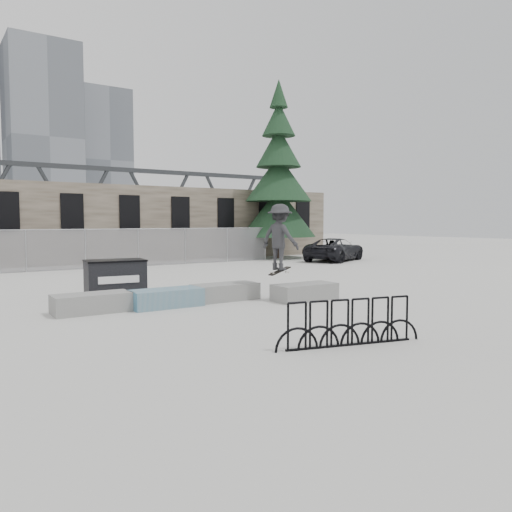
{
  "coord_description": "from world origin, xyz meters",
  "views": [
    {
      "loc": [
        -6.74,
        -13.02,
        2.41
      ],
      "look_at": [
        2.04,
        0.13,
        1.3
      ],
      "focal_mm": 35.0,
      "sensor_mm": 36.0,
      "label": 1
    }
  ],
  "objects_px": {
    "spruce_tree": "(278,185)",
    "skateboarder": "(280,237)",
    "planter_center_left": "(166,297)",
    "bike_rack": "(350,323)",
    "dumpster": "(115,278)",
    "planter_offset": "(305,291)",
    "planter_far_left": "(92,302)",
    "planter_center_right": "(225,291)",
    "suv": "(335,249)"
  },
  "relations": [
    {
      "from": "spruce_tree",
      "to": "skateboarder",
      "type": "xyz_separation_m",
      "value": [
        -10.35,
        -14.16,
        -2.84
      ]
    },
    {
      "from": "planter_far_left",
      "to": "suv",
      "type": "relative_size",
      "value": 0.4
    },
    {
      "from": "planter_center_left",
      "to": "planter_offset",
      "type": "distance_m",
      "value": 4.2
    },
    {
      "from": "planter_offset",
      "to": "planter_far_left",
      "type": "bearing_deg",
      "value": 165.9
    },
    {
      "from": "skateboarder",
      "to": "planter_center_right",
      "type": "bearing_deg",
      "value": 38.24
    },
    {
      "from": "planter_offset",
      "to": "dumpster",
      "type": "xyz_separation_m",
      "value": [
        -4.63,
        3.76,
        0.33
      ]
    },
    {
      "from": "bike_rack",
      "to": "dumpster",
      "type": "bearing_deg",
      "value": 101.89
    },
    {
      "from": "planter_center_left",
      "to": "skateboarder",
      "type": "distance_m",
      "value": 3.85
    },
    {
      "from": "planter_far_left",
      "to": "bike_rack",
      "type": "relative_size",
      "value": 0.65
    },
    {
      "from": "planter_center_right",
      "to": "bike_rack",
      "type": "relative_size",
      "value": 0.65
    },
    {
      "from": "spruce_tree",
      "to": "skateboarder",
      "type": "relative_size",
      "value": 5.36
    },
    {
      "from": "planter_far_left",
      "to": "planter_center_left",
      "type": "distance_m",
      "value": 1.98
    },
    {
      "from": "planter_center_left",
      "to": "planter_far_left",
      "type": "bearing_deg",
      "value": 171.76
    },
    {
      "from": "planter_center_right",
      "to": "dumpster",
      "type": "relative_size",
      "value": 1.04
    },
    {
      "from": "planter_center_right",
      "to": "spruce_tree",
      "type": "relative_size",
      "value": 0.17
    },
    {
      "from": "spruce_tree",
      "to": "suv",
      "type": "height_order",
      "value": "spruce_tree"
    },
    {
      "from": "planter_far_left",
      "to": "dumpster",
      "type": "distance_m",
      "value": 2.65
    },
    {
      "from": "planter_center_left",
      "to": "spruce_tree",
      "type": "relative_size",
      "value": 0.17
    },
    {
      "from": "dumpster",
      "to": "planter_offset",
      "type": "bearing_deg",
      "value": -32.73
    },
    {
      "from": "planter_center_left",
      "to": "suv",
      "type": "relative_size",
      "value": 0.4
    },
    {
      "from": "planter_far_left",
      "to": "dumpster",
      "type": "xyz_separation_m",
      "value": [
        1.35,
        2.25,
        0.33
      ]
    },
    {
      "from": "planter_offset",
      "to": "bike_rack",
      "type": "bearing_deg",
      "value": -120.33
    },
    {
      "from": "planter_center_right",
      "to": "skateboarder",
      "type": "relative_size",
      "value": 0.93
    },
    {
      "from": "planter_center_left",
      "to": "bike_rack",
      "type": "relative_size",
      "value": 0.65
    },
    {
      "from": "planter_center_left",
      "to": "skateboarder",
      "type": "bearing_deg",
      "value": -13.11
    },
    {
      "from": "planter_center_right",
      "to": "bike_rack",
      "type": "height_order",
      "value": "bike_rack"
    },
    {
      "from": "planter_far_left",
      "to": "skateboarder",
      "type": "xyz_separation_m",
      "value": [
        5.34,
        -1.07,
        1.65
      ]
    },
    {
      "from": "planter_far_left",
      "to": "planter_center_right",
      "type": "xyz_separation_m",
      "value": [
        3.97,
        -0.14,
        0.0
      ]
    },
    {
      "from": "planter_far_left",
      "to": "skateboarder",
      "type": "height_order",
      "value": "skateboarder"
    },
    {
      "from": "planter_center_right",
      "to": "dumpster",
      "type": "distance_m",
      "value": 3.56
    },
    {
      "from": "planter_center_left",
      "to": "dumpster",
      "type": "xyz_separation_m",
      "value": [
        -0.6,
        2.54,
        0.33
      ]
    },
    {
      "from": "planter_center_left",
      "to": "planter_offset",
      "type": "bearing_deg",
      "value": -16.86
    },
    {
      "from": "bike_rack",
      "to": "skateboarder",
      "type": "distance_m",
      "value": 5.88
    },
    {
      "from": "planter_center_right",
      "to": "planter_offset",
      "type": "relative_size",
      "value": 1.0
    },
    {
      "from": "planter_far_left",
      "to": "dumpster",
      "type": "height_order",
      "value": "dumpster"
    },
    {
      "from": "dumpster",
      "to": "skateboarder",
      "type": "relative_size",
      "value": 0.9
    },
    {
      "from": "planter_center_left",
      "to": "spruce_tree",
      "type": "xyz_separation_m",
      "value": [
        13.74,
        13.37,
        4.49
      ]
    },
    {
      "from": "planter_center_right",
      "to": "suv",
      "type": "distance_m",
      "value": 16.25
    },
    {
      "from": "planter_center_left",
      "to": "dumpster",
      "type": "bearing_deg",
      "value": 103.37
    },
    {
      "from": "planter_far_left",
      "to": "bike_rack",
      "type": "distance_m",
      "value": 7.07
    },
    {
      "from": "spruce_tree",
      "to": "planter_center_left",
      "type": "bearing_deg",
      "value": -135.77
    },
    {
      "from": "spruce_tree",
      "to": "suv",
      "type": "xyz_separation_m",
      "value": [
        1.49,
        -3.79,
        -4.07
      ]
    },
    {
      "from": "dumpster",
      "to": "planter_center_right",
      "type": "bearing_deg",
      "value": -36.03
    },
    {
      "from": "dumpster",
      "to": "spruce_tree",
      "type": "distance_m",
      "value": 18.45
    },
    {
      "from": "planter_center_right",
      "to": "spruce_tree",
      "type": "height_order",
      "value": "spruce_tree"
    },
    {
      "from": "dumpster",
      "to": "spruce_tree",
      "type": "height_order",
      "value": "spruce_tree"
    },
    {
      "from": "planter_center_right",
      "to": "suv",
      "type": "bearing_deg",
      "value": 35.53
    },
    {
      "from": "spruce_tree",
      "to": "skateboarder",
      "type": "bearing_deg",
      "value": -126.16
    },
    {
      "from": "planter_center_left",
      "to": "bike_rack",
      "type": "xyz_separation_m",
      "value": [
        1.2,
        -6.04,
        0.16
      ]
    },
    {
      "from": "spruce_tree",
      "to": "bike_rack",
      "type": "bearing_deg",
      "value": -122.85
    }
  ]
}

